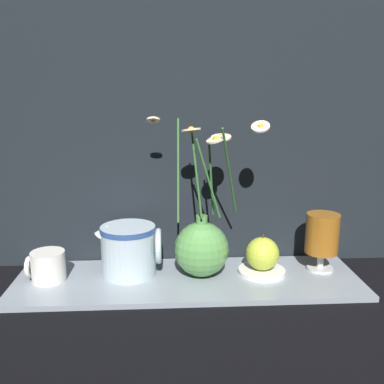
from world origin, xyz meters
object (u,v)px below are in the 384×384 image
(vase_with_flowers, at_px, (202,246))
(yellow_mug, at_px, (47,266))
(ceramic_pitcher, at_px, (129,248))
(tea_glass, at_px, (322,235))
(orange_fruit, at_px, (262,254))

(vase_with_flowers, xyz_separation_m, yellow_mug, (-0.36, -0.01, -0.04))
(vase_with_flowers, xyz_separation_m, ceramic_pitcher, (-0.17, 0.02, -0.01))
(tea_glass, bearing_deg, vase_with_flowers, -177.00)
(yellow_mug, bearing_deg, ceramic_pitcher, 8.00)
(ceramic_pitcher, bearing_deg, vase_with_flowers, -5.49)
(yellow_mug, bearing_deg, orange_fruit, 1.26)
(yellow_mug, height_order, ceramic_pitcher, ceramic_pitcher)
(vase_with_flowers, height_order, yellow_mug, vase_with_flowers)
(vase_with_flowers, relative_size, yellow_mug, 4.27)
(vase_with_flowers, distance_m, ceramic_pitcher, 0.17)
(yellow_mug, relative_size, tea_glass, 0.62)
(ceramic_pitcher, relative_size, tea_glass, 1.10)
(vase_with_flowers, bearing_deg, ceramic_pitcher, 174.51)
(orange_fruit, bearing_deg, vase_with_flowers, -179.52)
(tea_glass, relative_size, orange_fruit, 1.61)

